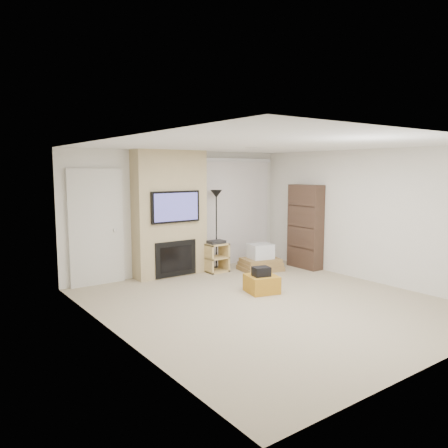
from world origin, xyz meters
TOP-DOWN VIEW (x-y plane):
  - floor at (0.00, 0.00)m, footprint 5.00×5.50m
  - ceiling at (0.00, 0.00)m, footprint 5.00×5.50m
  - wall_back at (0.00, 2.75)m, footprint 5.00×0.00m
  - wall_front at (0.00, -2.75)m, footprint 5.00×0.00m
  - wall_left at (-2.50, 0.00)m, footprint 0.00×5.50m
  - wall_right at (2.50, 0.00)m, footprint 0.00×5.50m
  - hvac_vent at (0.40, 0.80)m, footprint 0.35×0.18m
  - ottoman at (0.31, 0.51)m, footprint 0.61×0.61m
  - black_bag at (0.27, 0.48)m, footprint 0.33×0.28m
  - fireplace_wall at (-0.35, 2.54)m, footprint 1.50×0.47m
  - entry_door at (-1.80, 2.71)m, footprint 1.02×0.11m
  - vertical_blinds at (1.40, 2.70)m, footprint 1.98×0.10m
  - floor_lamp at (0.70, 2.45)m, footprint 0.25×0.25m
  - av_stand at (0.56, 2.25)m, footprint 0.45×0.38m
  - box_stack at (1.39, 1.80)m, footprint 0.95×0.80m
  - bookshelf at (2.34, 1.43)m, footprint 0.30×0.80m

SIDE VIEW (x-z plane):
  - floor at x=0.00m, z-range 0.00..0.00m
  - ottoman at x=0.31m, z-range 0.00..0.30m
  - box_stack at x=1.39m, z-range -0.07..0.50m
  - av_stand at x=0.56m, z-range 0.02..0.68m
  - black_bag at x=0.27m, z-range 0.30..0.46m
  - bookshelf at x=2.34m, z-range 0.00..1.80m
  - entry_door at x=-1.80m, z-range -0.02..2.12m
  - fireplace_wall at x=-0.35m, z-range -0.01..2.49m
  - wall_back at x=0.00m, z-range 0.00..2.50m
  - wall_front at x=0.00m, z-range 0.00..2.50m
  - wall_left at x=-2.50m, z-range 0.00..2.50m
  - wall_right at x=2.50m, z-range 0.00..2.50m
  - vertical_blinds at x=1.40m, z-range 0.09..2.46m
  - floor_lamp at x=0.70m, z-range 0.49..2.18m
  - hvac_vent at x=0.40m, z-range 2.49..2.50m
  - ceiling at x=0.00m, z-range 2.50..2.50m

